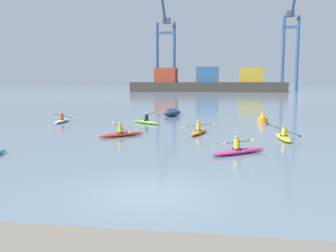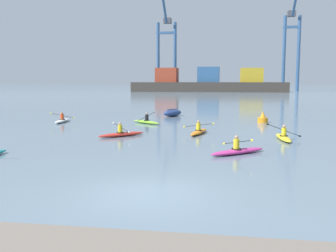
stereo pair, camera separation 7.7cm
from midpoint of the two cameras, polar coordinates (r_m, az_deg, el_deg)
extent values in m
plane|color=slate|center=(12.53, -2.89, -10.11)|extent=(800.00, 800.00, 0.00)
cube|color=#38332D|center=(132.48, 6.12, 5.86)|extent=(52.86, 10.13, 3.29)
cube|color=#993823|center=(133.95, -0.14, 7.67)|extent=(7.40, 7.09, 4.95)
cube|color=#2D5684|center=(132.48, 6.14, 7.70)|extent=(7.40, 7.09, 5.21)
cube|color=#B29323|center=(132.59, 12.48, 7.49)|extent=(7.40, 7.09, 4.78)
cylinder|color=#335684|center=(146.75, -1.49, 10.34)|extent=(1.20, 1.20, 25.64)
cylinder|color=#335684|center=(145.74, 1.08, 10.37)|extent=(1.20, 1.20, 25.64)
cube|color=#335684|center=(147.05, -0.21, 13.85)|extent=(7.72, 0.90, 0.90)
cylinder|color=#335684|center=(142.45, -0.62, 17.84)|extent=(0.90, 13.01, 11.45)
cube|color=#47474C|center=(150.16, -0.06, 15.57)|extent=(2.80, 2.80, 2.00)
cylinder|color=#335684|center=(146.88, 17.07, 10.36)|extent=(1.20, 1.20, 27.20)
cylinder|color=#335684|center=(147.68, 19.06, 10.26)|extent=(1.20, 1.20, 27.20)
cube|color=#335684|center=(148.21, 18.21, 13.98)|extent=(6.29, 0.90, 0.90)
cube|color=#47474C|center=(151.40, 18.12, 15.77)|extent=(2.80, 2.80, 2.00)
ellipsoid|color=navy|center=(39.42, 0.74, 1.98)|extent=(2.26, 2.80, 0.70)
cube|color=navy|center=(39.39, 0.74, 2.53)|extent=(1.03, 1.71, 0.06)
cylinder|color=orange|center=(34.44, 14.14, 0.88)|extent=(0.90, 0.90, 0.45)
cone|color=orange|center=(34.39, 14.16, 1.70)|extent=(0.49, 0.49, 0.55)
ellipsoid|color=silver|center=(34.93, -15.53, 0.76)|extent=(0.85, 3.44, 0.26)
torus|color=black|center=(34.82, -15.60, 0.97)|extent=(0.53, 0.53, 0.05)
cylinder|color=#DB471E|center=(34.80, -15.61, 1.36)|extent=(0.30, 0.30, 0.50)
sphere|color=tan|center=(34.77, -15.63, 1.93)|extent=(0.19, 0.19, 0.19)
cylinder|color=black|center=(34.83, -15.59, 1.53)|extent=(2.07, 0.19, 0.42)
ellipsoid|color=yellow|center=(35.19, -17.18, 1.85)|extent=(0.20, 0.05, 0.14)
ellipsoid|color=yellow|center=(34.51, -13.97, 1.21)|extent=(0.20, 0.05, 0.14)
ellipsoid|color=#C13384|center=(19.34, 10.57, -3.79)|extent=(2.99, 2.64, 0.26)
torus|color=black|center=(19.25, 10.36, -3.41)|extent=(0.69, 0.69, 0.05)
cylinder|color=gold|center=(19.21, 10.37, -2.71)|extent=(0.30, 0.30, 0.50)
sphere|color=tan|center=(19.15, 10.40, -1.67)|extent=(0.19, 0.19, 0.19)
cylinder|color=black|center=(19.22, 10.49, -2.40)|extent=(1.35, 1.60, 0.49)
ellipsoid|color=yellow|center=(20.03, 8.53, -2.65)|extent=(0.16, 0.18, 0.15)
ellipsoid|color=yellow|center=(18.45, 12.62, -2.12)|extent=(0.16, 0.18, 0.15)
ellipsoid|color=yellow|center=(24.70, 17.06, -1.69)|extent=(0.83, 3.43, 0.26)
torus|color=black|center=(24.58, 17.12, -1.41)|extent=(0.52, 0.52, 0.05)
cylinder|color=gold|center=(24.55, 17.14, -0.85)|extent=(0.30, 0.30, 0.50)
sphere|color=tan|center=(24.51, 17.17, -0.04)|extent=(0.19, 0.19, 0.19)
cylinder|color=black|center=(24.58, 17.13, -0.60)|extent=(1.98, 0.17, 0.75)
ellipsoid|color=black|center=(24.35, 14.89, 0.26)|extent=(0.21, 0.05, 0.17)
ellipsoid|color=black|center=(24.86, 19.32, -1.45)|extent=(0.21, 0.05, 0.17)
ellipsoid|color=#7ABC2D|center=(32.79, -3.25, 0.62)|extent=(3.02, 2.61, 0.26)
torus|color=black|center=(32.70, -3.14, 0.85)|extent=(0.69, 0.69, 0.05)
cylinder|color=black|center=(32.68, -3.15, 1.26)|extent=(0.30, 0.30, 0.50)
sphere|color=tan|center=(32.64, -3.15, 1.88)|extent=(0.19, 0.19, 0.19)
cylinder|color=black|center=(32.71, -3.20, 1.45)|extent=(1.28, 1.57, 0.73)
ellipsoid|color=silver|center=(32.13, -4.57, 0.72)|extent=(0.16, 0.19, 0.16)
ellipsoid|color=silver|center=(33.30, -1.88, 2.15)|extent=(0.16, 0.19, 0.16)
ellipsoid|color=red|center=(25.23, -6.92, -1.27)|extent=(2.82, 2.84, 0.26)
torus|color=black|center=(25.16, -7.12, -0.97)|extent=(0.69, 0.69, 0.05)
cylinder|color=gold|center=(25.13, -7.13, -0.43)|extent=(0.30, 0.30, 0.50)
sphere|color=tan|center=(25.09, -7.14, 0.36)|extent=(0.19, 0.19, 0.19)
cylinder|color=black|center=(25.14, -7.04, -0.20)|extent=(1.49, 1.48, 0.44)
ellipsoid|color=silver|center=(26.01, -8.16, 0.47)|extent=(0.17, 0.17, 0.14)
ellipsoid|color=silver|center=(24.28, -5.83, -0.91)|extent=(0.17, 0.17, 0.14)
ellipsoid|color=orange|center=(26.35, 4.74, -0.90)|extent=(1.27, 3.45, 0.26)
torus|color=black|center=(26.24, 4.68, -0.63)|extent=(0.58, 0.58, 0.05)
cylinder|color=gold|center=(26.21, 4.69, -0.11)|extent=(0.30, 0.30, 0.50)
sphere|color=tan|center=(26.17, 4.69, 0.65)|extent=(0.19, 0.19, 0.19)
cylinder|color=black|center=(26.25, 4.72, 0.12)|extent=(2.05, 0.45, 0.34)
ellipsoid|color=yellow|center=(26.56, 2.56, -0.11)|extent=(0.20, 0.08, 0.13)
ellipsoid|color=yellow|center=(25.97, 6.93, 0.36)|extent=(0.20, 0.08, 0.13)
camera|label=1|loc=(0.04, -89.91, 0.01)|focal=40.47mm
camera|label=2|loc=(0.04, 90.09, -0.01)|focal=40.47mm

